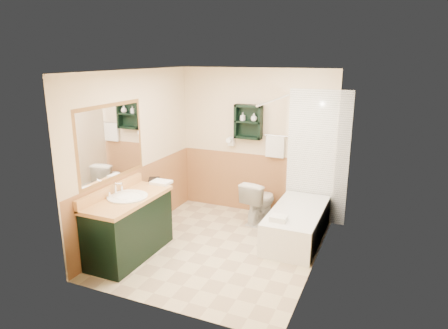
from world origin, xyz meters
The scene contains 25 objects.
floor centered at (0.00, 0.00, 0.00)m, with size 3.00×3.00×0.00m, color beige.
back_wall centered at (0.00, 1.52, 1.20)m, with size 2.60×0.04×2.40m, color #F4E4BF.
left_wall centered at (-1.32, 0.00, 1.20)m, with size 0.04×3.00×2.40m, color #F4E4BF.
right_wall centered at (1.32, 0.00, 1.20)m, with size 0.04×3.00×2.40m, color #F4E4BF.
ceiling centered at (0.00, 0.00, 2.42)m, with size 2.60×3.00×0.04m, color white.
wainscot_left centered at (-1.29, 0.00, 0.50)m, with size 2.98×2.98×1.00m, color #B67A49, non-canonical shape.
wainscot_back centered at (0.00, 1.49, 0.50)m, with size 2.58×2.58×1.00m, color #B67A49, non-canonical shape.
mirror_frame centered at (-1.27, -0.55, 1.50)m, with size 1.30×1.30×1.00m, color brown, non-canonical shape.
mirror_glass centered at (-1.27, -0.55, 1.50)m, with size 1.20×1.20×0.90m, color white, non-canonical shape.
tile_right centered at (1.28, 0.75, 1.05)m, with size 1.50×1.50×2.10m, color white, non-canonical shape.
tile_back centered at (1.03, 1.48, 1.05)m, with size 0.95×0.95×2.10m, color white, non-canonical shape.
tile_accent centered at (1.27, 0.75, 1.90)m, with size 1.50×1.50×0.10m, color #154B2C, non-canonical shape.
wall_shelf centered at (-0.10, 1.41, 1.55)m, with size 0.45×0.15×0.55m, color black.
hair_dryer centered at (-0.40, 1.43, 1.20)m, with size 0.10×0.24×0.18m, color white, non-canonical shape.
towel_bar centered at (0.35, 1.45, 1.35)m, with size 0.40×0.06×0.40m, color white, non-canonical shape.
curtain_rod centered at (0.53, 0.75, 2.00)m, with size 0.03×0.03×1.60m, color silver.
shower_curtain centered at (0.53, 0.92, 1.15)m, with size 1.05×1.05×1.70m, color beige, non-canonical shape.
vanity centered at (-0.99, -0.65, 0.41)m, with size 0.59×1.29×0.82m, color black.
bathtub centered at (0.93, 0.70, 0.23)m, with size 0.69×1.50×0.46m, color white.
toilet centered at (0.22, 1.11, 0.34)m, with size 0.39×0.69×0.68m, color white.
counter_towel centered at (-0.89, 0.00, 0.84)m, with size 0.27×0.21×0.04m, color white.
vanity_book centered at (-1.16, 0.08, 0.93)m, with size 0.16×0.02×0.21m, color black.
tub_towel centered at (0.79, 0.19, 0.50)m, with size 0.22×0.18×0.07m, color white.
soap_bottle_a centered at (-0.19, 1.40, 1.59)m, with size 0.06×0.13×0.06m, color white.
soap_bottle_b centered at (0.00, 1.40, 1.62)m, with size 0.10×0.13×0.10m, color white.
Camera 1 is at (2.06, -4.60, 2.59)m, focal length 32.00 mm.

